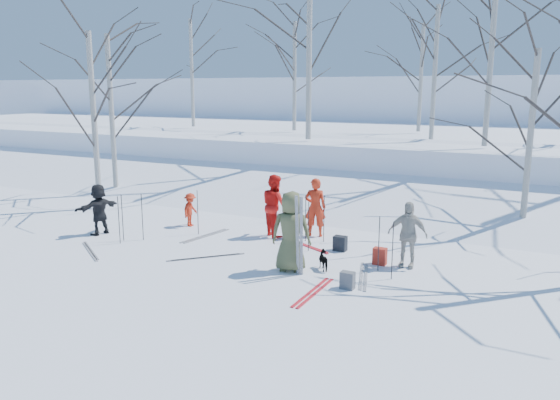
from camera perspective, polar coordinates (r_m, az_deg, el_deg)
The scene contains 41 objects.
ground at distance 13.81m, azimuth -2.87°, elevation -6.41°, with size 120.00×120.00×0.00m, color white.
snow_ramp at distance 19.93m, azimuth 7.28°, elevation -0.41°, with size 70.00×9.50×1.40m, color white.
snow_plateau at distance 29.29m, azimuth 14.11°, elevation 4.85°, with size 70.00×18.00×2.20m, color white.
far_hill at distance 49.84m, azimuth 19.86°, elevation 8.31°, with size 90.00×30.00×6.00m, color white.
skier_olive_center at distance 12.84m, azimuth 1.16°, elevation -3.32°, with size 0.94×0.61×1.93m, color #4C5130.
skier_red_north at distance 15.92m, azimuth 3.70°, elevation -0.76°, with size 0.63×0.41×1.73m, color red.
skier_redor_behind at distance 15.92m, azimuth -0.53°, elevation -0.57°, with size 0.89×0.69×1.82m, color red.
skier_red_seated at distance 17.35m, azimuth -9.35°, elevation -1.01°, with size 0.68×0.39×1.05m, color red.
skier_cream_east at distance 13.51m, azimuth 13.17°, elevation -3.53°, with size 0.95×0.40×1.62m, color beige.
skier_grey_west at distance 16.98m, azimuth -18.39°, elevation -0.93°, with size 1.41×0.45×1.52m, color black.
dog at distance 13.17m, azimuth 4.72°, elevation -6.30°, with size 0.25×0.54×0.46m, color black.
upright_ski_left at distance 12.54m, azimuth 1.82°, elevation -3.74°, with size 0.07×0.02×1.90m, color silver.
upright_ski_right at distance 12.48m, azimuth 2.24°, elevation -3.82°, with size 0.07×0.02×1.90m, color silver.
ski_pair_a at distance 12.87m, azimuth 8.72°, elevation -7.86°, with size 0.75×1.87×0.02m, color silver, non-canonical shape.
ski_pair_b at distance 11.78m, azimuth 3.49°, elevation -9.60°, with size 0.22×1.90×0.02m, color red, non-canonical shape.
ski_pair_c at distance 14.20m, azimuth -7.72°, elevation -5.95°, with size 1.46×1.51×0.02m, color silver, non-canonical shape.
ski_pair_d at distance 15.46m, azimuth -19.20°, elevation -5.05°, with size 1.69×1.22×0.02m, color silver, non-canonical shape.
ski_pair_e at distance 15.15m, azimuth 2.62°, elevation -4.73°, with size 1.79×1.03×0.02m, color red, non-canonical shape.
ski_pair_f at distance 16.22m, azimuth -7.80°, elevation -3.72°, with size 0.48×1.91×0.02m, color silver, non-canonical shape.
ski_pole_a at distance 16.00m, azimuth -14.20°, elevation -1.75°, with size 0.02×0.02×1.34m, color black.
ski_pole_b at distance 12.61m, azimuth 11.67°, elevation -5.23°, with size 0.02×0.02×1.34m, color black.
ski_pole_c at distance 16.12m, azimuth -1.03°, elevation -1.29°, with size 0.02×0.02×1.34m, color black.
ski_pole_d at distance 15.42m, azimuth 2.69°, elevation -1.90°, with size 0.02×0.02×1.34m, color black.
ski_pole_e at distance 16.30m, azimuth -8.59°, elevation -1.28°, with size 0.02×0.02×1.34m, color black.
ski_pole_f at distance 13.09m, azimuth 10.28°, elevation -4.53°, with size 0.02×0.02×1.34m, color black.
ski_pole_g at distance 14.47m, azimuth 3.00°, elevation -2.81°, with size 0.02×0.02×1.34m, color black.
ski_pole_h at distance 15.37m, azimuth 4.61°, elevation -1.97°, with size 0.02×0.02×1.34m, color black.
ski_pole_i at distance 15.82m, azimuth -16.48°, elevation -2.03°, with size 0.02×0.02×1.34m, color black.
ski_pole_j at distance 16.08m, azimuth -16.14°, elevation -1.80°, with size 0.02×0.02×1.34m, color black.
backpack_red at distance 13.72m, azimuth 10.39°, elevation -5.80°, with size 0.32×0.22×0.42m, color #A82719.
backpack_grey at distance 12.01m, azimuth 7.06°, elevation -8.33°, with size 0.30×0.20×0.38m, color #4F5156.
backpack_dark at distance 14.70m, azimuth 6.30°, elevation -4.53°, with size 0.34×0.24×0.40m, color black.
birch_plateau_c at distance 21.29m, azimuth 21.17°, elevation 13.57°, with size 4.91×4.91×6.16m, color silver, non-canonical shape.
birch_plateau_e at distance 27.63m, azimuth 14.51°, elevation 12.22°, with size 4.16×4.16×5.08m, color silver, non-canonical shape.
birch_plateau_f at distance 23.42m, azimuth 15.85°, elevation 12.61°, with size 4.31×4.31×5.31m, color silver, non-canonical shape.
birch_plateau_g at distance 22.72m, azimuth 3.06°, elevation 15.97°, with size 5.92×5.92×7.61m, color silver, non-canonical shape.
birch_plateau_h at distance 30.75m, azimuth -9.20°, elevation 12.92°, with size 4.59×4.59×5.70m, color silver, non-canonical shape.
birch_plateau_i at distance 27.50m, azimuth 1.52°, elevation 12.75°, with size 4.27×4.27×5.24m, color silver, non-canonical shape.
birch_edge_a at distance 20.38m, azimuth -18.84°, elevation 7.69°, with size 4.93×4.93×6.19m, color silver, non-canonical shape.
birch_edge_d at distance 23.04m, azimuth -17.18°, elevation 8.37°, with size 5.05×5.05×6.35m, color silver, non-canonical shape.
birch_edge_e at distance 17.32m, azimuth 24.63°, elevation 5.30°, with size 4.36×4.36×5.36m, color silver, non-canonical shape.
Camera 1 is at (6.63, -11.34, 4.27)m, focal length 35.00 mm.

